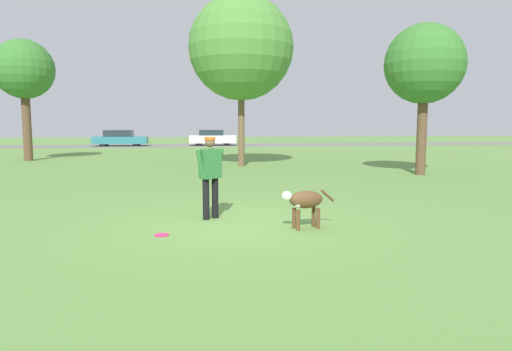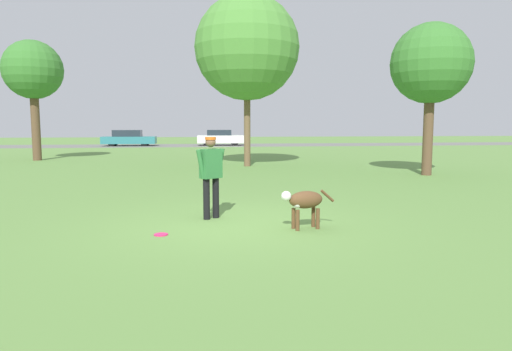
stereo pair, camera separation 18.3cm
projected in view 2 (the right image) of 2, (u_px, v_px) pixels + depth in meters
ground_plane at (232, 224)px, 8.47m from camera, size 120.00×120.00×0.00m
far_road_strip at (202, 145)px, 40.26m from camera, size 120.00×6.00×0.01m
person at (211, 171)px, 8.85m from camera, size 0.60×0.46×1.60m
dog at (304, 201)px, 8.01m from camera, size 1.03×0.44×0.69m
frisbee at (161, 234)px, 7.61m from camera, size 0.24×0.24×0.02m
tree_near_right at (431, 64)px, 16.21m from camera, size 2.85×2.85×5.43m
tree_mid_center at (247, 48)px, 19.65m from camera, size 4.52×4.52×7.40m
tree_far_left at (33, 71)px, 23.00m from camera, size 2.94×2.94×6.07m
parked_car_teal at (129, 138)px, 39.10m from camera, size 4.53×1.82×1.37m
parked_car_white at (220, 138)px, 40.00m from camera, size 4.10×1.94×1.37m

